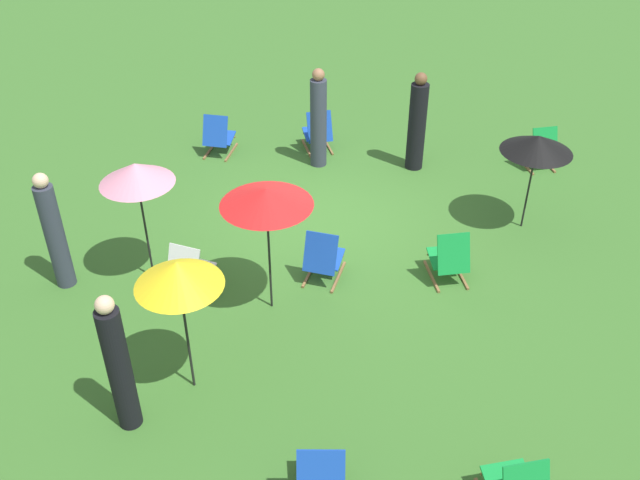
{
  "coord_description": "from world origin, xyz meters",
  "views": [
    {
      "loc": [
        -0.43,
        9.64,
        6.36
      ],
      "look_at": [
        0.0,
        1.2,
        0.5
      ],
      "focal_mm": 38.92,
      "sensor_mm": 36.0,
      "label": 1
    }
  ],
  "objects_px": {
    "deckchair_3": "(323,258)",
    "person_0": "(54,233)",
    "deckchair_2": "(321,477)",
    "deckchair_7": "(218,136)",
    "person_1": "(417,124)",
    "umbrella_1": "(178,274)",
    "deckchair_4": "(318,132)",
    "person_2": "(119,366)",
    "deckchair_0": "(449,258)",
    "person_3": "(318,120)",
    "umbrella_3": "(537,144)",
    "umbrella_2": "(136,174)",
    "deckchair_6": "(190,271)",
    "deckchair_1": "(540,149)",
    "umbrella_0": "(266,197)"
  },
  "relations": [
    {
      "from": "umbrella_2",
      "to": "umbrella_3",
      "type": "height_order",
      "value": "umbrella_2"
    },
    {
      "from": "deckchair_3",
      "to": "person_3",
      "type": "distance_m",
      "value": 3.59
    },
    {
      "from": "deckchair_6",
      "to": "umbrella_3",
      "type": "bearing_deg",
      "value": -140.71
    },
    {
      "from": "deckchair_2",
      "to": "deckchair_3",
      "type": "bearing_deg",
      "value": -90.3
    },
    {
      "from": "deckchair_6",
      "to": "deckchair_7",
      "type": "bearing_deg",
      "value": -67.63
    },
    {
      "from": "umbrella_0",
      "to": "person_1",
      "type": "height_order",
      "value": "umbrella_0"
    },
    {
      "from": "deckchair_1",
      "to": "umbrella_2",
      "type": "height_order",
      "value": "umbrella_2"
    },
    {
      "from": "umbrella_1",
      "to": "deckchair_2",
      "type": "bearing_deg",
      "value": 137.12
    },
    {
      "from": "person_2",
      "to": "deckchair_2",
      "type": "bearing_deg",
      "value": -91.87
    },
    {
      "from": "person_1",
      "to": "deckchair_6",
      "type": "bearing_deg",
      "value": 158.51
    },
    {
      "from": "deckchair_2",
      "to": "person_0",
      "type": "relative_size",
      "value": 0.45
    },
    {
      "from": "deckchair_2",
      "to": "deckchair_7",
      "type": "bearing_deg",
      "value": -75.39
    },
    {
      "from": "deckchair_2",
      "to": "person_2",
      "type": "distance_m",
      "value": 2.5
    },
    {
      "from": "deckchair_6",
      "to": "umbrella_2",
      "type": "bearing_deg",
      "value": -7.91
    },
    {
      "from": "deckchair_7",
      "to": "umbrella_2",
      "type": "relative_size",
      "value": 0.43
    },
    {
      "from": "deckchair_0",
      "to": "person_1",
      "type": "height_order",
      "value": "person_1"
    },
    {
      "from": "person_3",
      "to": "deckchair_0",
      "type": "bearing_deg",
      "value": -66.22
    },
    {
      "from": "deckchair_3",
      "to": "person_0",
      "type": "relative_size",
      "value": 0.46
    },
    {
      "from": "person_2",
      "to": "person_3",
      "type": "distance_m",
      "value": 6.66
    },
    {
      "from": "deckchair_2",
      "to": "umbrella_3",
      "type": "height_order",
      "value": "umbrella_3"
    },
    {
      "from": "deckchair_7",
      "to": "person_1",
      "type": "xyz_separation_m",
      "value": [
        -3.77,
        0.36,
        0.51
      ]
    },
    {
      "from": "person_0",
      "to": "person_3",
      "type": "bearing_deg",
      "value": -77.19
    },
    {
      "from": "deckchair_6",
      "to": "person_1",
      "type": "distance_m",
      "value": 5.26
    },
    {
      "from": "deckchair_0",
      "to": "deckchair_3",
      "type": "xyz_separation_m",
      "value": [
        1.85,
        0.08,
        0.0
      ]
    },
    {
      "from": "deckchair_4",
      "to": "person_2",
      "type": "relative_size",
      "value": 0.46
    },
    {
      "from": "deckchair_1",
      "to": "deckchair_4",
      "type": "relative_size",
      "value": 0.99
    },
    {
      "from": "person_1",
      "to": "person_3",
      "type": "relative_size",
      "value": 0.98
    },
    {
      "from": "deckchair_3",
      "to": "deckchair_6",
      "type": "relative_size",
      "value": 0.98
    },
    {
      "from": "umbrella_1",
      "to": "person_1",
      "type": "relative_size",
      "value": 1.01
    },
    {
      "from": "deckchair_4",
      "to": "umbrella_0",
      "type": "distance_m",
      "value": 5.06
    },
    {
      "from": "person_3",
      "to": "umbrella_0",
      "type": "bearing_deg",
      "value": -103.42
    },
    {
      "from": "deckchair_0",
      "to": "person_1",
      "type": "distance_m",
      "value": 3.49
    },
    {
      "from": "deckchair_3",
      "to": "deckchair_4",
      "type": "height_order",
      "value": "same"
    },
    {
      "from": "umbrella_1",
      "to": "deckchair_4",
      "type": "bearing_deg",
      "value": -100.6
    },
    {
      "from": "deckchair_3",
      "to": "deckchair_7",
      "type": "xyz_separation_m",
      "value": [
        2.22,
        -3.88,
        0.0
      ]
    },
    {
      "from": "deckchair_6",
      "to": "umbrella_3",
      "type": "xyz_separation_m",
      "value": [
        -5.11,
        -1.99,
        1.14
      ]
    },
    {
      "from": "deckchair_2",
      "to": "deckchair_6",
      "type": "bearing_deg",
      "value": -61.22
    },
    {
      "from": "deckchair_0",
      "to": "person_2",
      "type": "xyz_separation_m",
      "value": [
        3.96,
        2.94,
        0.54
      ]
    },
    {
      "from": "deckchair_4",
      "to": "deckchair_6",
      "type": "relative_size",
      "value": 0.99
    },
    {
      "from": "deckchair_0",
      "to": "deckchair_7",
      "type": "bearing_deg",
      "value": -54.72
    },
    {
      "from": "deckchair_6",
      "to": "umbrella_2",
      "type": "distance_m",
      "value": 1.57
    },
    {
      "from": "umbrella_1",
      "to": "person_3",
      "type": "distance_m",
      "value": 5.97
    },
    {
      "from": "deckchair_2",
      "to": "umbrella_0",
      "type": "bearing_deg",
      "value": -77.23
    },
    {
      "from": "umbrella_2",
      "to": "person_3",
      "type": "distance_m",
      "value": 4.39
    },
    {
      "from": "umbrella_3",
      "to": "person_1",
      "type": "distance_m",
      "value": 2.64
    },
    {
      "from": "deckchair_4",
      "to": "person_0",
      "type": "xyz_separation_m",
      "value": [
        3.48,
        4.47,
        0.52
      ]
    },
    {
      "from": "deckchair_3",
      "to": "deckchair_7",
      "type": "height_order",
      "value": "same"
    },
    {
      "from": "deckchair_1",
      "to": "person_2",
      "type": "bearing_deg",
      "value": 33.09
    },
    {
      "from": "deckchair_4",
      "to": "deckchair_7",
      "type": "height_order",
      "value": "same"
    },
    {
      "from": "deckchair_6",
      "to": "person_3",
      "type": "bearing_deg",
      "value": -94.37
    }
  ]
}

